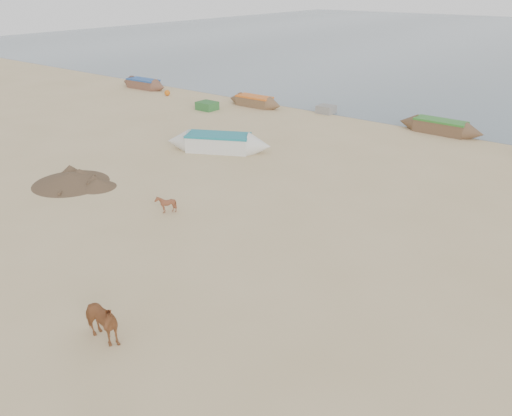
{
  "coord_description": "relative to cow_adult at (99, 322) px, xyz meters",
  "views": [
    {
      "loc": [
        10.51,
        -9.72,
        8.94
      ],
      "look_at": [
        0.0,
        4.0,
        1.0
      ],
      "focal_mm": 35.0,
      "sensor_mm": 36.0,
      "label": 1
    }
  ],
  "objects": [
    {
      "name": "waterline_canoes",
      "position": [
        3.3,
        24.22,
        -0.22
      ],
      "size": [
        58.74,
        3.87,
        0.97
      ],
      "color": "brown",
      "rests_on": "ground"
    },
    {
      "name": "calf_front",
      "position": [
        -4.68,
        6.77,
        -0.26
      ],
      "size": [
        0.81,
        0.75,
        0.77
      ],
      "primitive_type": "imported",
      "rotation": [
        0.0,
        0.0,
        -1.38
      ],
      "color": "brown",
      "rests_on": "ground"
    },
    {
      "name": "ground",
      "position": [
        -0.63,
        3.71,
        -0.65
      ],
      "size": [
        140.0,
        140.0,
        0.0
      ],
      "primitive_type": "plane",
      "color": "tan",
      "rests_on": "ground"
    },
    {
      "name": "debris_pile",
      "position": [
        -10.78,
        6.29,
        -0.38
      ],
      "size": [
        4.49,
        4.49,
        0.53
      ],
      "primitive_type": "cone",
      "rotation": [
        0.0,
        0.0,
        -0.29
      ],
      "color": "brown",
      "rests_on": "ground"
    },
    {
      "name": "cow_adult",
      "position": [
        0.0,
        0.0,
        0.0
      ],
      "size": [
        1.56,
        0.74,
        1.3
      ],
      "primitive_type": "imported",
      "rotation": [
        0.0,
        0.0,
        1.6
      ],
      "color": "brown",
      "rests_on": "ground"
    },
    {
      "name": "beach_clutter",
      "position": [
        3.1,
        23.36,
        -0.35
      ],
      "size": [
        45.71,
        5.7,
        0.64
      ],
      "color": "#2D642E",
      "rests_on": "ground"
    },
    {
      "name": "near_canoe",
      "position": [
        -8.42,
        14.35,
        -0.16
      ],
      "size": [
        6.05,
        4.04,
        0.99
      ],
      "primitive_type": null,
      "rotation": [
        0.0,
        0.0,
        0.47
      ],
      "color": "silver",
      "rests_on": "ground"
    }
  ]
}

